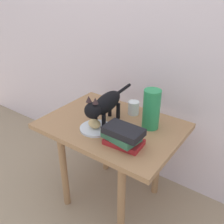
% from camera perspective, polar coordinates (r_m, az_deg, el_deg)
% --- Properties ---
extents(ground_plane, '(6.00, 6.00, 0.00)m').
position_cam_1_polar(ground_plane, '(1.89, 0.00, -18.58)').
color(ground_plane, gray).
extents(back_panel, '(4.00, 0.04, 2.20)m').
position_cam_1_polar(back_panel, '(1.67, 8.74, 18.43)').
color(back_panel, silver).
rests_on(back_panel, ground).
extents(side_table, '(0.81, 0.59, 0.60)m').
position_cam_1_polar(side_table, '(1.55, 0.00, -5.41)').
color(side_table, '#9E724C').
rests_on(side_table, ground).
extents(plate, '(0.18, 0.18, 0.01)m').
position_cam_1_polar(plate, '(1.45, -3.69, -3.67)').
color(plate, silver).
rests_on(plate, side_table).
extents(bread_roll, '(0.09, 0.07, 0.05)m').
position_cam_1_polar(bread_roll, '(1.44, -3.99, -2.64)').
color(bread_roll, '#E0BC7A').
rests_on(bread_roll, plate).
extents(cat, '(0.12, 0.48, 0.23)m').
position_cam_1_polar(cat, '(1.44, -1.65, 1.75)').
color(cat, black).
rests_on(cat, side_table).
extents(book_stack, '(0.22, 0.15, 0.11)m').
position_cam_1_polar(book_stack, '(1.30, 2.46, -5.41)').
color(book_stack, maroon).
rests_on(book_stack, side_table).
extents(green_vase, '(0.10, 0.10, 0.23)m').
position_cam_1_polar(green_vase, '(1.43, 8.88, 0.61)').
color(green_vase, '#288C51').
rests_on(green_vase, side_table).
extents(candle_jar, '(0.07, 0.07, 0.08)m').
position_cam_1_polar(candle_jar, '(1.61, 4.89, 0.81)').
color(candle_jar, silver).
rests_on(candle_jar, side_table).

